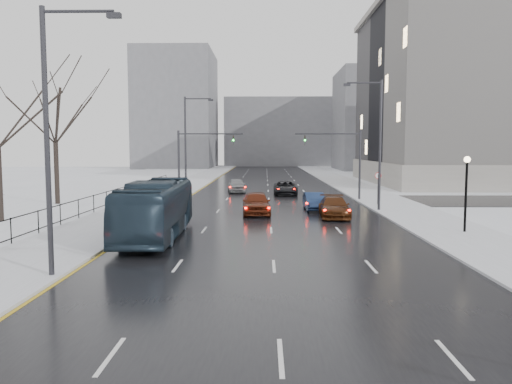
# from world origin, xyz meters

# --- Properties ---
(road) EXTENTS (16.00, 150.00, 0.04)m
(road) POSITION_xyz_m (0.00, 60.00, 0.02)
(road) COLOR black
(road) RESTS_ON ground
(cross_road) EXTENTS (130.00, 10.00, 0.04)m
(cross_road) POSITION_xyz_m (0.00, 48.00, 0.02)
(cross_road) COLOR black
(cross_road) RESTS_ON ground
(sidewalk_left) EXTENTS (5.00, 150.00, 0.16)m
(sidewalk_left) POSITION_xyz_m (-10.50, 60.00, 0.08)
(sidewalk_left) COLOR silver
(sidewalk_left) RESTS_ON ground
(sidewalk_right) EXTENTS (5.00, 150.00, 0.16)m
(sidewalk_right) POSITION_xyz_m (10.50, 60.00, 0.08)
(sidewalk_right) COLOR silver
(sidewalk_right) RESTS_ON ground
(park_strip) EXTENTS (14.00, 150.00, 0.12)m
(park_strip) POSITION_xyz_m (-20.00, 60.00, 0.06)
(park_strip) COLOR white
(park_strip) RESTS_ON ground
(tree_park_d) EXTENTS (8.75, 8.75, 12.50)m
(tree_park_d) POSITION_xyz_m (-17.80, 34.00, 0.00)
(tree_park_d) COLOR black
(tree_park_d) RESTS_ON ground
(tree_park_e) EXTENTS (9.45, 9.45, 13.50)m
(tree_park_e) POSITION_xyz_m (-18.20, 44.00, 0.00)
(tree_park_e) COLOR black
(tree_park_e) RESTS_ON ground
(iron_fence) EXTENTS (0.06, 70.00, 1.30)m
(iron_fence) POSITION_xyz_m (-13.00, 30.00, 0.91)
(iron_fence) COLOR black
(iron_fence) RESTS_ON sidewalk_left
(streetlight_r_mid) EXTENTS (2.95, 0.25, 10.00)m
(streetlight_r_mid) POSITION_xyz_m (8.17, 40.00, 5.62)
(streetlight_r_mid) COLOR #2D2D33
(streetlight_r_mid) RESTS_ON ground
(streetlight_l_near) EXTENTS (2.95, 0.25, 10.00)m
(streetlight_l_near) POSITION_xyz_m (-8.17, 20.00, 5.62)
(streetlight_l_near) COLOR #2D2D33
(streetlight_l_near) RESTS_ON ground
(streetlight_l_far) EXTENTS (2.95, 0.25, 10.00)m
(streetlight_l_far) POSITION_xyz_m (-8.17, 52.00, 5.62)
(streetlight_l_far) COLOR #2D2D33
(streetlight_l_far) RESTS_ON ground
(lamppost_r_mid) EXTENTS (0.36, 0.36, 4.28)m
(lamppost_r_mid) POSITION_xyz_m (11.00, 30.00, 2.94)
(lamppost_r_mid) COLOR black
(lamppost_r_mid) RESTS_ON sidewalk_right
(mast_signal_right) EXTENTS (6.10, 0.33, 6.50)m
(mast_signal_right) POSITION_xyz_m (7.33, 48.00, 4.11)
(mast_signal_right) COLOR #2D2D33
(mast_signal_right) RESTS_ON ground
(mast_signal_left) EXTENTS (6.10, 0.33, 6.50)m
(mast_signal_left) POSITION_xyz_m (-7.33, 48.00, 4.11)
(mast_signal_left) COLOR #2D2D33
(mast_signal_left) RESTS_ON ground
(no_uturn_sign) EXTENTS (0.60, 0.06, 2.70)m
(no_uturn_sign) POSITION_xyz_m (9.20, 44.00, 2.30)
(no_uturn_sign) COLOR #2D2D33
(no_uturn_sign) RESTS_ON sidewalk_right
(bldg_far_right) EXTENTS (24.00, 20.00, 22.00)m
(bldg_far_right) POSITION_xyz_m (28.00, 115.00, 11.00)
(bldg_far_right) COLOR slate
(bldg_far_right) RESTS_ON ground
(bldg_far_left) EXTENTS (18.00, 22.00, 28.00)m
(bldg_far_left) POSITION_xyz_m (-22.00, 125.00, 14.00)
(bldg_far_left) COLOR slate
(bldg_far_left) RESTS_ON ground
(bldg_far_center) EXTENTS (30.00, 18.00, 18.00)m
(bldg_far_center) POSITION_xyz_m (4.00, 140.00, 9.00)
(bldg_far_center) COLOR slate
(bldg_far_center) RESTS_ON ground
(bus) EXTENTS (2.95, 11.21, 3.10)m
(bus) POSITION_xyz_m (-6.30, 28.68, 1.59)
(bus) COLOR #203140
(bus) RESTS_ON road
(sedan_center_near) EXTENTS (2.22, 5.05, 1.69)m
(sedan_center_near) POSITION_xyz_m (-1.01, 38.08, 0.89)
(sedan_center_near) COLOR #5B210F
(sedan_center_near) RESTS_ON road
(sedan_right_near) EXTENTS (1.57, 4.21, 1.38)m
(sedan_right_near) POSITION_xyz_m (3.50, 40.69, 0.73)
(sedan_right_near) COLOR navy
(sedan_right_near) RESTS_ON road
(sedan_right_cross) EXTENTS (2.37, 5.10, 1.42)m
(sedan_right_cross) POSITION_xyz_m (1.75, 53.42, 0.75)
(sedan_right_cross) COLOR black
(sedan_right_cross) RESTS_ON road
(sedan_right_far) EXTENTS (2.26, 5.07, 1.45)m
(sedan_right_far) POSITION_xyz_m (4.50, 36.61, 0.76)
(sedan_right_far) COLOR #47210C
(sedan_right_far) RESTS_ON road
(sedan_center_far) EXTENTS (2.35, 4.74, 1.55)m
(sedan_center_far) POSITION_xyz_m (-3.50, 56.10, 0.82)
(sedan_center_far) COLOR gray
(sedan_center_far) RESTS_ON road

